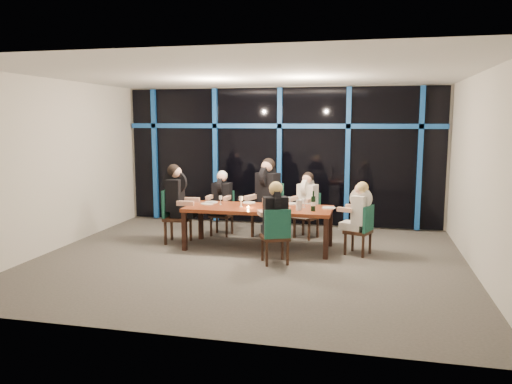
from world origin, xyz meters
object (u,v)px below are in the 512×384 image
Objects in this scene: chair_end_left at (173,213)px; diner_far_mid at (267,186)px; diner_near_mid at (275,210)px; diner_far_right at (307,195)px; dining_table at (259,211)px; chair_far_right at (308,213)px; water_pitcher at (299,205)px; chair_near_mid at (276,233)px; diner_end_left at (177,192)px; diner_end_right at (359,207)px; chair_end_right at (362,227)px; chair_far_left at (223,210)px; diner_far_left at (222,193)px; chair_far_mid at (269,206)px; wine_bottle at (313,203)px.

chair_end_left is 1.88m from diner_far_mid.
diner_near_mid is (2.11, -0.91, 0.30)m from chair_end_left.
diner_far_mid is at bearing -152.29° from diner_far_right.
diner_near_mid is at bearing -61.80° from dining_table.
chair_far_right is 1.00× the size of diner_near_mid.
water_pitcher is (0.79, -1.07, -0.17)m from diner_far_mid.
chair_near_mid is 0.89m from water_pitcher.
diner_end_left is at bearing -126.32° from diner_far_mid.
diner_end_right is at bearing -171.46° from diner_near_mid.
chair_end_right is at bearing -22.72° from chair_far_right.
diner_far_right reaches higher than dining_table.
water_pitcher is (0.25, 0.78, 0.33)m from chair_near_mid.
chair_far_right is at bearing -123.27° from diner_near_mid.
chair_far_right is at bearing 83.89° from water_pitcher.
chair_end_right is at bearing -1.74° from dining_table.
diner_near_mid is (-0.27, -1.84, 0.02)m from diner_far_right.
chair_far_left reaches higher than chair_end_right.
chair_far_right is 1.75m from diner_far_left.
chair_far_mid is at bearing -64.37° from chair_end_left.
diner_far_right is at bearing 5.15° from chair_far_left.
chair_end_left is at bearing -125.81° from chair_far_mid.
dining_table is 1.07m from chair_near_mid.
chair_far_right is (0.77, 1.05, -0.19)m from dining_table.
chair_far_right is 1.03× the size of diner_far_right.
chair_end_right is 1.54m from diner_far_right.
chair_end_left is 3.47m from chair_end_right.
chair_end_left reaches higher than chair_near_mid.
chair_end_right is at bearing -14.89° from diner_far_left.
chair_far_right is 0.87× the size of chair_end_left.
chair_far_right is 1.03× the size of chair_end_right.
diner_end_right is (1.75, -0.03, 0.14)m from dining_table.
chair_far_right is 1.05× the size of diner_end_right.
diner_far_left is 2.21m from diner_near_mid.
diner_end_left is (-3.38, 0.11, 0.48)m from chair_end_right.
wine_bottle is at bearing -58.50° from diner_end_right.
water_pitcher is (0.28, 0.71, -0.03)m from diner_near_mid.
diner_near_mid is at bearing -36.23° from diner_end_right.
chair_near_mid is at bearing -47.88° from diner_far_left.
wine_bottle is (0.53, 0.69, 0.02)m from diner_near_mid.
diner_far_mid is 2.04m from diner_end_right.
dining_table is 1.76m from diner_end_right.
dining_table is at bearing -69.94° from diner_end_right.
chair_far_left is at bearing -154.52° from diner_far_right.
diner_far_left reaches higher than water_pitcher.
wine_bottle is at bearing -9.76° from dining_table.
chair_far_mid is 2.05m from diner_end_right.
chair_far_right is 0.97× the size of chair_near_mid.
diner_end_right is (1.76, -1.03, 0.23)m from chair_far_mid.
chair_far_left is 0.87× the size of chair_end_left.
chair_far_mid is 1.40m from water_pitcher.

